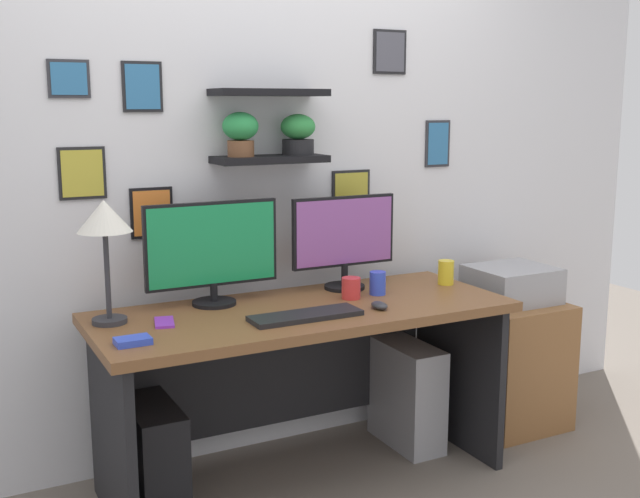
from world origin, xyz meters
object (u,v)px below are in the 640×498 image
Objects in this scene: cell_phone at (164,322)px; water_cup at (446,272)px; coffee_mug at (351,288)px; computer_tower_right at (407,394)px; scissors_tray at (133,341)px; printer at (512,284)px; keyboard at (306,316)px; drawer_cabinet at (508,362)px; desk_lamp at (105,224)px; monitor_right at (344,238)px; desk at (298,353)px; computer_tower_left at (154,456)px; computer_mouse at (379,305)px; pen_cup at (378,283)px; monitor_left at (212,250)px.

water_cup is (1.32, 0.04, 0.05)m from cell_phone.
computer_tower_right is at bearing 10.90° from coffee_mug.
scissors_tray is 1.92m from printer.
printer is at bearing 11.04° from keyboard.
coffee_mug is at bearing -176.64° from drawer_cabinet.
coffee_mug is at bearing -5.21° from desk_lamp.
monitor_right is at bearing 157.87° from computer_tower_right.
computer_tower_right is at bearing 169.09° from water_cup.
monitor_right is 0.50m from water_cup.
desk is 3.64× the size of desk_lamp.
desk_lamp is at bearing 174.27° from desk.
drawer_cabinet is (0.93, 0.05, -0.49)m from coffee_mug.
coffee_mug is 1.04m from computer_tower_left.
computer_mouse reaches higher than cell_phone.
pen_cup is at bearing -66.04° from monitor_right.
pen_cup is (0.07, -0.17, -0.18)m from monitor_right.
computer_tower_left is (-0.55, 0.23, -0.55)m from keyboard.
monitor_right is at bearing 27.83° from desk.
desk is 4.46× the size of printer.
coffee_mug reaches higher than computer_mouse.
computer_mouse is 1.05m from drawer_cabinet.
monitor_left reaches higher than monitor_right.
drawer_cabinet is (1.91, -0.04, -0.82)m from desk_lamp.
water_cup is at bearing 14.82° from keyboard.
monitor_right is (0.31, 0.16, 0.43)m from desk.
coffee_mug is at bearing -176.54° from water_cup.
printer is at bearing -1.04° from computer_tower_right.
computer_mouse reaches higher than keyboard.
computer_tower_right is at bearing 21.29° from keyboard.
monitor_left reaches higher than printer.
computer_tower_right reaches higher than computer_tower_left.
pen_cup is (0.95, 0.02, 0.05)m from cell_phone.
coffee_mug is 0.75× the size of scissors_tray.
water_cup is (0.50, 0.23, 0.04)m from computer_mouse.
printer is (1.23, 0.24, -0.06)m from keyboard.
desk is 0.40m from computer_mouse.
drawer_cabinet reaches higher than computer_tower_left.
monitor_left is at bearing 175.25° from printer.
cell_phone is 1.56× the size of coffee_mug.
printer reaches higher than computer_tower_left.
cell_phone is 0.23× the size of drawer_cabinet.
cell_phone is (-0.57, -0.03, 0.21)m from desk.
computer_tower_left is at bearing 164.35° from computer_mouse.
pen_cup is at bearing -176.75° from drawer_cabinet.
water_cup reaches higher than computer_tower_left.
coffee_mug is 0.90× the size of pen_cup.
desk_lamp is at bearing -168.89° from monitor_left.
monitor_right is 1.21m from computer_tower_left.
water_cup is 0.43m from printer.
water_cup is (1.06, -0.15, -0.17)m from monitor_left.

